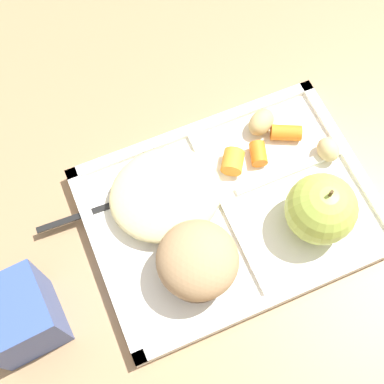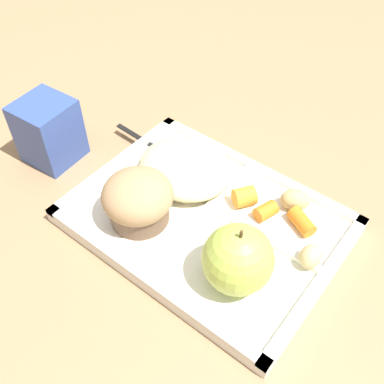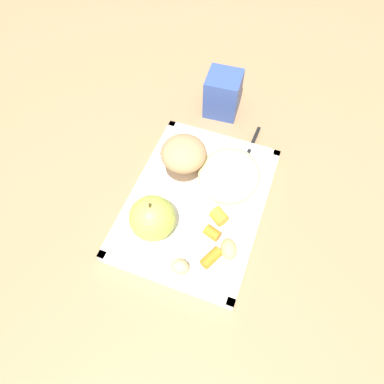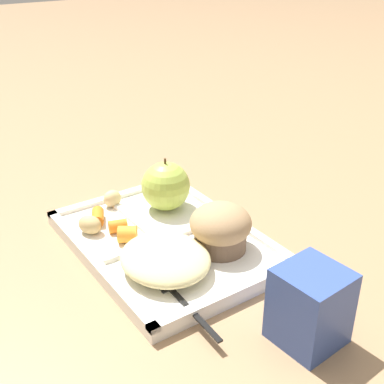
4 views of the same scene
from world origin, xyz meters
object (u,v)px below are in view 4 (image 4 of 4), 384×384
lunch_tray (165,242)px  milk_carton (310,306)px  green_apple (166,186)px  plastic_fork (175,293)px  bran_muffin (221,228)px

lunch_tray → milk_carton: bearing=7.4°
lunch_tray → green_apple: (-0.08, 0.05, 0.04)m
plastic_fork → milk_carton: size_ratio=1.79×
green_apple → milk_carton: bearing=-3.1°
green_apple → milk_carton: (0.33, -0.02, -0.01)m
lunch_tray → milk_carton: (0.25, 0.03, 0.04)m
lunch_tray → green_apple: 0.10m
lunch_tray → bran_muffin: bearing=37.6°
lunch_tray → plastic_fork: 0.13m
green_apple → plastic_fork: (0.19, -0.11, -0.04)m
bran_muffin → milk_carton: (0.18, -0.02, -0.00)m
bran_muffin → plastic_fork: 0.12m
green_apple → plastic_fork: size_ratio=0.53×
green_apple → milk_carton: 0.33m
green_apple → bran_muffin: size_ratio=1.01×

